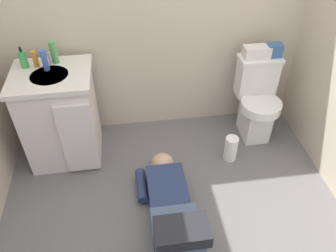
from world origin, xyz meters
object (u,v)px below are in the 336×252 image
at_px(toilet, 257,100).
at_px(paper_towel_roll, 231,149).
at_px(bottle_blue, 45,60).
at_px(bottle_green, 54,52).
at_px(vanity_cabinet, 61,116).
at_px(faucet, 50,58).
at_px(toiletry_bag, 274,50).
at_px(soap_dispenser, 23,59).
at_px(bottle_amber, 35,59).
at_px(person_plumber, 171,210).
at_px(tissue_box, 257,52).

xyz_separation_m(toilet, paper_towel_roll, (-0.30, -0.32, -0.25)).
bearing_deg(bottle_blue, bottle_green, 60.54).
distance_m(vanity_cabinet, faucet, 0.47).
relative_size(toilet, toiletry_bag, 6.05).
height_order(toiletry_bag, soap_dispenser, soap_dispenser).
bearing_deg(bottle_amber, paper_towel_roll, -14.62).
bearing_deg(faucet, toiletry_bag, -0.10).
xyz_separation_m(person_plumber, bottle_amber, (-0.89, 0.98, 0.71)).
bearing_deg(bottle_blue, toiletry_bag, 2.46).
bearing_deg(person_plumber, vanity_cabinet, 132.46).
bearing_deg(tissue_box, bottle_green, 179.25).
height_order(person_plumber, paper_towel_roll, person_plumber).
distance_m(vanity_cabinet, toiletry_bag, 1.84).
relative_size(soap_dispenser, bottle_green, 0.94).
xyz_separation_m(person_plumber, tissue_box, (0.86, 1.00, 0.62)).
relative_size(tissue_box, bottle_blue, 1.36).
bearing_deg(bottle_amber, person_plumber, -47.75).
relative_size(toilet, person_plumber, 0.70).
bearing_deg(paper_towel_roll, vanity_cabinet, 169.12).
xyz_separation_m(toiletry_bag, paper_towel_roll, (-0.41, -0.41, -0.69)).
bearing_deg(toilet, faucet, 176.83).
relative_size(vanity_cabinet, paper_towel_roll, 3.48).
height_order(vanity_cabinet, bottle_green, bottle_green).
bearing_deg(paper_towel_roll, bottle_amber, 165.38).
xyz_separation_m(toilet, bottle_amber, (-1.80, 0.07, 0.52)).
bearing_deg(bottle_blue, bottle_amber, 143.84).
xyz_separation_m(toilet, bottle_green, (-1.66, 0.11, 0.54)).
height_order(vanity_cabinet, faucet, faucet).
bearing_deg(person_plumber, bottle_amber, 132.25).
bearing_deg(faucet, bottle_blue, -105.32).
bearing_deg(paper_towel_roll, soap_dispenser, 166.06).
distance_m(vanity_cabinet, soap_dispenser, 0.52).
bearing_deg(bottle_blue, vanity_cabinet, -68.26).
bearing_deg(vanity_cabinet, faucet, 91.31).
xyz_separation_m(toilet, tissue_box, (-0.05, 0.09, 0.43)).
xyz_separation_m(vanity_cabinet, faucet, (-0.00, 0.15, 0.45)).
bearing_deg(toiletry_bag, vanity_cabinet, -175.46).
distance_m(toilet, soap_dispenser, 1.96).
xyz_separation_m(faucet, tissue_box, (1.65, -0.00, -0.07)).
xyz_separation_m(faucet, person_plumber, (0.79, -1.00, -0.69)).
relative_size(vanity_cabinet, bottle_green, 4.63).
relative_size(person_plumber, paper_towel_roll, 4.53).
relative_size(toilet, bottle_amber, 5.79).
bearing_deg(toilet, vanity_cabinet, -178.23).
distance_m(faucet, soap_dispenser, 0.19).
distance_m(bottle_amber, paper_towel_roll, 1.73).
bearing_deg(paper_towel_roll, toiletry_bag, 45.35).
distance_m(person_plumber, bottle_green, 1.46).
height_order(vanity_cabinet, bottle_blue, bottle_blue).
distance_m(toiletry_bag, bottle_green, 1.77).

